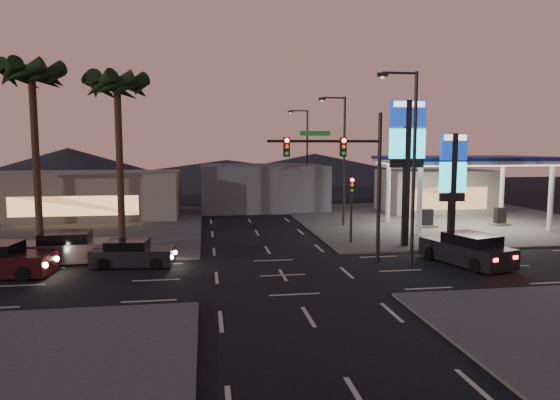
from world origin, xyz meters
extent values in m
plane|color=black|center=(0.00, 0.00, 0.00)|extent=(140.00, 140.00, 0.00)
cube|color=#47443F|center=(16.00, 16.00, 0.06)|extent=(24.00, 24.00, 0.12)
cube|color=#47443F|center=(-16.00, 16.00, 0.06)|extent=(24.00, 24.00, 0.12)
cylinder|color=silver|center=(11.00, 9.00, 2.50)|extent=(0.36, 0.36, 5.00)
cylinder|color=silver|center=(21.00, 9.00, 2.50)|extent=(0.36, 0.36, 5.00)
cylinder|color=silver|center=(11.00, 15.00, 2.50)|extent=(0.36, 0.36, 5.00)
cylinder|color=silver|center=(21.00, 15.00, 2.50)|extent=(0.36, 0.36, 5.00)
cube|color=silver|center=(16.00, 12.00, 5.20)|extent=(12.00, 8.00, 0.50)
cube|color=white|center=(16.00, 12.00, 4.90)|extent=(11.60, 7.60, 0.06)
cube|color=navy|center=(16.00, 12.00, 5.35)|extent=(12.20, 8.20, 0.25)
cube|color=black|center=(13.00, 12.00, 0.80)|extent=(0.80, 0.50, 1.40)
cube|color=black|center=(19.00, 12.00, 0.80)|extent=(0.80, 0.50, 1.40)
cube|color=#726B5B|center=(18.00, 21.00, 2.00)|extent=(10.00, 6.00, 4.00)
cube|color=black|center=(8.50, 5.50, 4.50)|extent=(0.35, 0.35, 9.00)
cube|color=navy|center=(8.50, 5.50, 8.20)|extent=(2.20, 0.30, 1.60)
cube|color=white|center=(8.50, 5.50, 8.75)|extent=(1.98, 0.32, 0.35)
cube|color=#1ADDF7|center=(8.50, 5.50, 6.40)|extent=(2.20, 0.30, 1.80)
cube|color=black|center=(8.50, 5.50, 5.20)|extent=(2.09, 0.28, 0.50)
cube|color=black|center=(11.00, 4.50, 3.50)|extent=(0.35, 0.35, 7.00)
cube|color=navy|center=(11.00, 4.50, 6.20)|extent=(1.60, 0.30, 1.60)
cube|color=white|center=(11.00, 4.50, 6.75)|extent=(1.44, 0.32, 0.35)
cube|color=#1ADDF7|center=(11.00, 4.50, 4.40)|extent=(1.60, 0.30, 1.80)
cube|color=black|center=(11.00, 4.50, 3.20)|extent=(1.52, 0.28, 0.50)
cylinder|color=black|center=(5.50, 2.00, 4.00)|extent=(0.20, 0.20, 8.00)
cylinder|color=black|center=(2.50, 2.00, 6.50)|extent=(6.00, 0.14, 0.14)
cube|color=#0C3F14|center=(2.00, 2.00, 6.90)|extent=(1.60, 0.05, 0.25)
cube|color=black|center=(3.50, 2.00, 6.20)|extent=(0.32, 0.25, 1.00)
sphere|color=#FF0C07|center=(3.50, 1.85, 6.53)|extent=(0.22, 0.22, 0.22)
sphere|color=orange|center=(3.50, 1.85, 6.20)|extent=(0.20, 0.20, 0.20)
sphere|color=#0CB226|center=(3.50, 1.85, 5.87)|extent=(0.20, 0.20, 0.20)
cube|color=black|center=(0.50, 2.00, 6.20)|extent=(0.32, 0.25, 1.00)
sphere|color=#FF0C07|center=(0.50, 1.85, 6.53)|extent=(0.22, 0.22, 0.22)
sphere|color=orange|center=(0.50, 1.85, 6.20)|extent=(0.20, 0.20, 0.20)
sphere|color=#0CB226|center=(0.50, 1.85, 5.87)|extent=(0.20, 0.20, 0.20)
cylinder|color=black|center=(5.50, 7.00, 2.00)|extent=(0.16, 0.16, 4.00)
cube|color=black|center=(5.50, 7.00, 3.80)|extent=(0.32, 0.25, 1.00)
sphere|color=#FF0C07|center=(5.50, 6.85, 4.13)|extent=(0.22, 0.22, 0.22)
sphere|color=orange|center=(5.50, 6.85, 3.80)|extent=(0.20, 0.20, 0.20)
sphere|color=#0CB226|center=(5.50, 6.85, 3.47)|extent=(0.20, 0.20, 0.20)
cylinder|color=black|center=(7.00, 1.00, 5.00)|extent=(0.18, 0.18, 10.00)
cylinder|color=black|center=(6.10, 1.00, 9.90)|extent=(1.80, 0.12, 0.12)
cube|color=black|center=(5.20, 1.00, 9.80)|extent=(0.50, 0.25, 0.18)
sphere|color=#FFCC8C|center=(5.20, 1.00, 9.68)|extent=(0.20, 0.20, 0.20)
cylinder|color=black|center=(7.00, 14.00, 5.00)|extent=(0.18, 0.18, 10.00)
cylinder|color=black|center=(6.10, 14.00, 9.90)|extent=(1.80, 0.12, 0.12)
cube|color=black|center=(5.20, 14.00, 9.80)|extent=(0.50, 0.25, 0.18)
sphere|color=#FFCC8C|center=(5.20, 14.00, 9.68)|extent=(0.20, 0.20, 0.20)
cylinder|color=black|center=(7.00, 28.00, 5.00)|extent=(0.18, 0.18, 10.00)
cylinder|color=black|center=(6.10, 28.00, 9.90)|extent=(1.80, 0.12, 0.12)
cube|color=black|center=(5.20, 28.00, 9.80)|extent=(0.50, 0.25, 0.18)
sphere|color=#FFCC8C|center=(5.20, 28.00, 9.68)|extent=(0.20, 0.20, 0.20)
cylinder|color=black|center=(-9.00, 9.50, 5.10)|extent=(0.44, 0.44, 10.20)
sphere|color=black|center=(-9.00, 9.50, 10.20)|extent=(0.90, 0.90, 0.90)
cone|color=black|center=(-7.70, 9.50, 9.90)|extent=(0.90, 2.74, 1.91)
cone|color=black|center=(-8.08, 10.42, 9.90)|extent=(2.57, 2.57, 1.91)
cone|color=black|center=(-9.00, 10.80, 9.90)|extent=(2.74, 0.90, 1.91)
cone|color=black|center=(-9.92, 10.42, 9.90)|extent=(2.57, 2.57, 1.91)
cone|color=black|center=(-10.30, 9.50, 9.90)|extent=(0.90, 2.74, 1.91)
cone|color=black|center=(-9.92, 8.58, 9.90)|extent=(2.57, 2.57, 1.91)
cone|color=black|center=(-9.00, 8.20, 9.90)|extent=(2.74, 0.90, 1.91)
cone|color=black|center=(-8.08, 8.58, 9.90)|extent=(2.57, 2.57, 1.91)
cylinder|color=black|center=(-14.00, 9.50, 5.40)|extent=(0.44, 0.44, 10.80)
sphere|color=black|center=(-14.00, 9.50, 10.80)|extent=(0.90, 0.90, 0.90)
cone|color=black|center=(-12.70, 9.50, 10.50)|extent=(0.90, 2.74, 1.91)
cone|color=black|center=(-13.08, 10.42, 10.50)|extent=(2.57, 2.57, 1.91)
cone|color=black|center=(-14.00, 10.80, 10.50)|extent=(2.74, 0.90, 1.91)
cone|color=black|center=(-14.92, 10.42, 10.50)|extent=(2.57, 2.57, 1.91)
cone|color=black|center=(-15.30, 9.50, 10.50)|extent=(0.90, 2.74, 1.91)
cone|color=black|center=(-14.92, 8.58, 10.50)|extent=(2.57, 2.57, 1.91)
cone|color=black|center=(-14.00, 8.20, 10.50)|extent=(2.74, 0.90, 1.91)
cone|color=black|center=(-13.08, 8.58, 10.50)|extent=(2.57, 2.57, 1.91)
cube|color=#726B5B|center=(-14.00, 22.00, 2.00)|extent=(16.00, 8.00, 4.00)
cube|color=#4C4C51|center=(2.00, 26.00, 2.20)|extent=(12.00, 9.00, 4.40)
cone|color=black|center=(-25.00, 60.00, 3.00)|extent=(40.00, 40.00, 6.00)
cone|color=black|center=(15.00, 60.00, 2.50)|extent=(50.00, 50.00, 5.00)
cone|color=black|center=(0.00, 60.00, 2.00)|extent=(60.00, 60.00, 4.00)
cube|color=black|center=(-7.43, 3.03, 0.52)|extent=(4.28, 2.13, 0.85)
cube|color=black|center=(-7.71, 3.05, 1.08)|extent=(2.21, 1.79, 0.61)
cylinder|color=black|center=(-6.04, 3.69, 0.30)|extent=(0.62, 0.28, 0.60)
cylinder|color=black|center=(-6.20, 2.10, 0.30)|extent=(0.62, 0.28, 0.60)
cylinder|color=black|center=(-8.66, 3.95, 0.30)|extent=(0.62, 0.28, 0.60)
cylinder|color=black|center=(-8.82, 2.36, 0.30)|extent=(0.62, 0.28, 0.60)
sphere|color=#FFF2BF|center=(-5.32, 3.39, 0.58)|extent=(0.21, 0.21, 0.21)
sphere|color=#FFF2BF|center=(-5.43, 2.26, 0.58)|extent=(0.21, 0.21, 0.21)
cube|color=#FF140A|center=(-9.43, 3.79, 0.66)|extent=(0.10, 0.24, 0.13)
cube|color=#FF140A|center=(-9.54, 2.67, 0.66)|extent=(0.10, 0.24, 0.13)
cylinder|color=black|center=(-11.87, 2.64, 0.35)|extent=(0.73, 0.34, 0.71)
cylinder|color=black|center=(-12.07, 0.77, 0.35)|extent=(0.73, 0.34, 0.71)
sphere|color=#FFF2BF|center=(-11.02, 2.27, 0.69)|extent=(0.24, 0.24, 0.24)
sphere|color=#FFF2BF|center=(-11.16, 0.95, 0.69)|extent=(0.24, 0.24, 0.24)
cube|color=#59585B|center=(-10.78, 4.43, 0.62)|extent=(5.07, 2.37, 1.01)
cube|color=black|center=(-11.11, 4.41, 1.29)|extent=(2.58, 2.05, 0.73)
cylinder|color=black|center=(-9.26, 5.48, 0.36)|extent=(0.73, 0.31, 0.72)
cylinder|color=black|center=(-9.15, 3.57, 0.36)|extent=(0.73, 0.31, 0.72)
cylinder|color=black|center=(-12.40, 5.30, 0.36)|extent=(0.73, 0.31, 0.72)
cylinder|color=black|center=(-12.29, 3.39, 0.36)|extent=(0.73, 0.31, 0.72)
sphere|color=#FFF2BF|center=(-8.34, 5.25, 0.70)|extent=(0.25, 0.25, 0.25)
sphere|color=#FFF2BF|center=(-8.26, 3.90, 0.70)|extent=(0.25, 0.25, 0.25)
cube|color=#FF140A|center=(-13.29, 4.96, 0.79)|extent=(0.11, 0.29, 0.16)
cube|color=#FF140A|center=(-13.21, 3.61, 0.79)|extent=(0.11, 0.29, 0.16)
sphere|color=#FFF2BF|center=(-13.95, 4.69, 0.69)|extent=(0.24, 0.24, 0.24)
sphere|color=#FFF2BF|center=(-14.01, 3.37, 0.69)|extent=(0.24, 0.24, 0.24)
cube|color=black|center=(10.00, 0.87, 0.62)|extent=(3.47, 5.39, 1.02)
cube|color=black|center=(10.10, 0.55, 1.30)|extent=(2.57, 2.95, 0.74)
cylinder|color=black|center=(8.61, 2.11, 0.36)|extent=(0.47, 0.77, 0.73)
cylinder|color=black|center=(10.46, 2.67, 0.36)|extent=(0.47, 0.77, 0.73)
cylinder|color=black|center=(9.54, -0.93, 0.36)|extent=(0.47, 0.77, 0.73)
cylinder|color=black|center=(11.39, -0.37, 0.36)|extent=(0.47, 0.77, 0.73)
cube|color=#FF140A|center=(10.08, -1.71, 0.79)|extent=(0.30, 0.17, 0.16)
cube|color=#FF140A|center=(11.38, -1.32, 0.79)|extent=(0.30, 0.17, 0.16)
camera|label=1|loc=(-3.70, -23.37, 6.23)|focal=32.00mm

